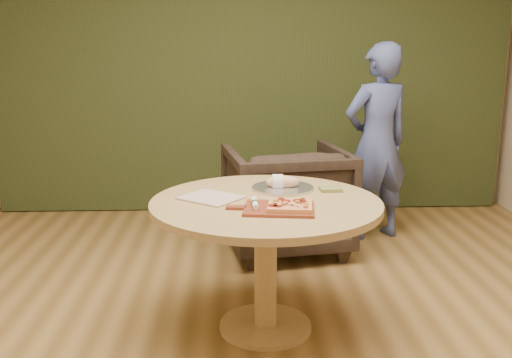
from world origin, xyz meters
The scene contains 12 objects.
room_shell centered at (0.00, 0.00, 1.40)m, with size 5.04×6.04×2.84m.
curtain centered at (0.00, 2.90, 1.40)m, with size 4.80×0.14×2.78m, color #273116.
pedestal_table centered at (0.00, 0.42, 0.61)m, with size 1.24×1.24×0.75m.
pizza_paddle centered at (0.04, 0.24, 0.76)m, with size 0.46×0.32×0.01m.
flatbread_pizza centered at (0.10, 0.23, 0.78)m, with size 0.25×0.25×0.04m.
cutlery_roll centered at (-0.07, 0.27, 0.78)m, with size 0.03×0.20×0.03m.
newspaper centered at (-0.30, 0.47, 0.76)m, with size 0.30×0.25×0.01m, color silver.
serving_tray centered at (0.11, 0.66, 0.76)m, with size 0.36×0.36×0.02m.
bread_roll centered at (0.10, 0.66, 0.79)m, with size 0.19×0.09×0.09m.
green_packet centered at (0.38, 0.62, 0.76)m, with size 0.12×0.10×0.02m, color #5A642D.
armchair centered at (0.23, 1.71, 0.45)m, with size 0.88×0.82×0.90m, color black.
person_standing centered at (0.99, 1.99, 0.80)m, with size 0.58×0.38×1.59m, color #475492.
Camera 1 is at (-0.18, -2.52, 1.56)m, focal length 40.00 mm.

